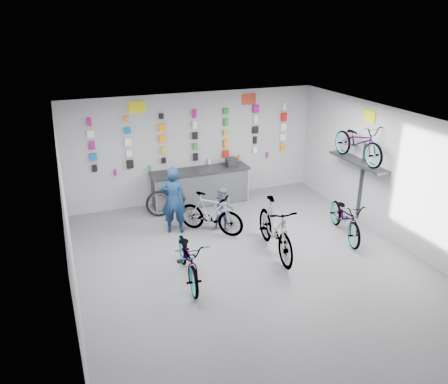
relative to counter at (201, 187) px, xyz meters
name	(u,v)px	position (x,y,z in m)	size (l,w,h in m)	color
floor	(254,267)	(0.00, -3.54, -0.49)	(8.00, 8.00, 0.00)	#57575D
ceiling	(258,125)	(0.00, -3.54, 2.51)	(8.00, 8.00, 0.00)	white
wall_back	(195,147)	(0.00, 0.46, 1.01)	(7.00, 7.00, 0.00)	#AEAEB1
wall_front	(402,326)	(0.00, -7.54, 1.01)	(7.00, 7.00, 0.00)	#AEAEB1
wall_left	(68,230)	(-3.50, -3.54, 1.01)	(8.00, 8.00, 0.00)	#AEAEB1
wall_right	(399,178)	(3.50, -3.54, 1.01)	(8.00, 8.00, 0.00)	#AEAEB1
counter	(201,187)	(0.00, 0.00, 0.00)	(2.70, 0.66, 1.00)	black
merch_wall	(197,138)	(0.05, 0.39, 1.30)	(5.57, 0.08, 1.56)	black
wall_bracket	(358,165)	(3.33, -2.34, 0.98)	(0.39, 1.90, 2.00)	#333338
sign_left	(137,107)	(-1.50, 0.44, 2.23)	(0.42, 0.02, 0.30)	yellow
sign_right	(249,99)	(1.60, 0.44, 2.23)	(0.42, 0.02, 0.30)	#BD3821
sign_side	(369,117)	(3.48, -2.34, 2.16)	(0.02, 0.40, 0.30)	yellow
bike_left	(188,257)	(-1.40, -3.48, 0.00)	(0.64, 1.85, 0.97)	gray
bike_center	(275,228)	(0.65, -3.18, 0.12)	(0.57, 2.01, 1.21)	gray
bike_right	(346,217)	(2.58, -3.04, -0.01)	(0.64, 1.83, 0.96)	gray
bike_service	(211,213)	(-0.31, -1.74, 0.02)	(0.47, 1.67, 1.00)	gray
bike_wall	(359,142)	(3.25, -2.34, 1.57)	(0.63, 1.80, 0.95)	gray
clerk	(174,200)	(-1.12, -1.39, 0.34)	(0.60, 0.39, 1.65)	#102747
customer	(223,210)	(-0.01, -1.76, 0.07)	(0.55, 0.42, 1.12)	slate
spare_wheel	(159,204)	(-1.25, -0.37, -0.14)	(0.71, 0.20, 0.70)	black
register	(232,162)	(0.92, 0.01, 0.62)	(0.28, 0.30, 0.22)	black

